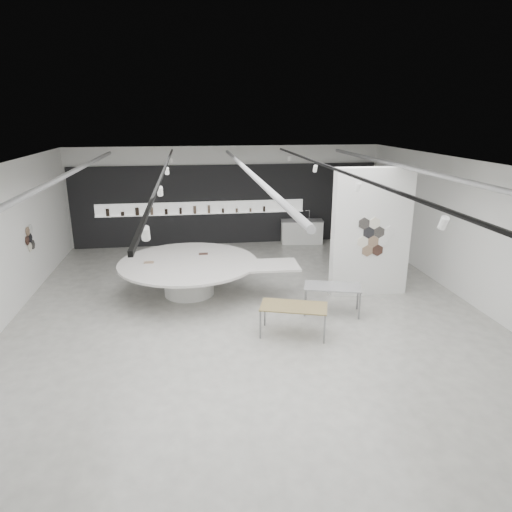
{
  "coord_description": "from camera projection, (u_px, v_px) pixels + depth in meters",
  "views": [
    {
      "loc": [
        -1.43,
        -10.67,
        4.95
      ],
      "look_at": [
        0.3,
        1.2,
        1.21
      ],
      "focal_mm": 32.0,
      "sensor_mm": 36.0,
      "label": 1
    }
  ],
  "objects": [
    {
      "name": "sample_table_wood",
      "position": [
        294.0,
        308.0,
        10.52
      ],
      "size": [
        1.69,
        1.2,
        0.72
      ],
      "rotation": [
        0.0,
        0.0,
        -0.31
      ],
      "color": "olive",
      "rests_on": "ground"
    },
    {
      "name": "display_island",
      "position": [
        192.0,
        273.0,
        12.92
      ],
      "size": [
        5.04,
        4.02,
        1.0
      ],
      "rotation": [
        0.0,
        0.0,
        -0.03
      ],
      "color": "white",
      "rests_on": "ground"
    },
    {
      "name": "sample_table_stone",
      "position": [
        332.0,
        288.0,
        11.69
      ],
      "size": [
        1.58,
        1.09,
        0.74
      ],
      "rotation": [
        0.0,
        0.0,
        -0.29
      ],
      "color": "gray",
      "rests_on": "ground"
    },
    {
      "name": "kitchen_counter",
      "position": [
        302.0,
        232.0,
        18.16
      ],
      "size": [
        1.71,
        0.82,
        1.3
      ],
      "rotation": [
        0.0,
        0.0,
        -0.11
      ],
      "color": "white",
      "rests_on": "ground"
    },
    {
      "name": "partition_column",
      "position": [
        371.0,
        233.0,
        12.63
      ],
      "size": [
        2.2,
        0.38,
        3.6
      ],
      "color": "white",
      "rests_on": "ground"
    },
    {
      "name": "room",
      "position": [
        247.0,
        237.0,
        11.11
      ],
      "size": [
        12.02,
        14.02,
        3.82
      ],
      "color": "#B2B1A8",
      "rests_on": "ground"
    },
    {
      "name": "back_wall_display",
      "position": [
        225.0,
        205.0,
        17.82
      ],
      "size": [
        11.8,
        0.27,
        3.1
      ],
      "color": "black",
      "rests_on": "ground"
    }
  ]
}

